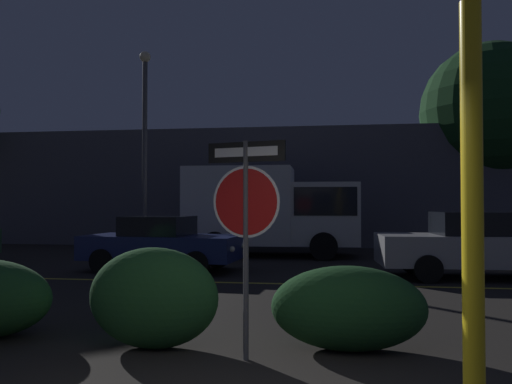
{
  "coord_description": "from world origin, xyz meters",
  "views": [
    {
      "loc": [
        0.61,
        -3.24,
        1.67
      ],
      "look_at": [
        -0.44,
        4.34,
        1.86
      ],
      "focal_mm": 35.0,
      "sensor_mm": 36.0,
      "label": 1
    }
  ],
  "objects": [
    {
      "name": "road_center_stripe",
      "position": [
        0.0,
        7.25,
        0.0
      ],
      "size": [
        42.32,
        0.12,
        0.01
      ],
      "primitive_type": "cube",
      "color": "gold",
      "rests_on": "ground_plane"
    },
    {
      "name": "stop_sign",
      "position": [
        -0.24,
        2.09,
        1.68
      ],
      "size": [
        0.88,
        0.24,
        2.36
      ],
      "rotation": [
        0.0,
        0.0,
        -0.25
      ],
      "color": "#4C4C51",
      "rests_on": "ground_plane"
    },
    {
      "name": "yellow_pole_right",
      "position": [
        1.59,
        0.26,
        1.52
      ],
      "size": [
        0.14,
        0.14,
        3.04
      ],
      "primitive_type": "cylinder",
      "color": "yellow",
      "rests_on": "ground_plane"
    },
    {
      "name": "hedge_bush_2",
      "position": [
        -1.37,
        2.36,
        0.58
      ],
      "size": [
        1.54,
        0.78,
        1.17
      ],
      "primitive_type": "ellipsoid",
      "color": "#1E4C23",
      "rests_on": "ground_plane"
    },
    {
      "name": "hedge_bush_3",
      "position": [
        0.87,
        2.58,
        0.48
      ],
      "size": [
        1.77,
        0.9,
        0.96
      ],
      "primitive_type": "ellipsoid",
      "color": "#19421E",
      "rests_on": "ground_plane"
    },
    {
      "name": "passing_car_2",
      "position": [
        -3.46,
        8.9,
        0.69
      ],
      "size": [
        4.07,
        2.13,
        1.37
      ],
      "rotation": [
        0.0,
        0.0,
        -1.65
      ],
      "color": "navy",
      "rests_on": "ground_plane"
    },
    {
      "name": "passing_car_3",
      "position": [
        4.19,
        8.63,
        0.75
      ],
      "size": [
        4.91,
        1.96,
        1.5
      ],
      "rotation": [
        0.0,
        0.0,
        -1.53
      ],
      "color": "#9E9EA3",
      "rests_on": "ground_plane"
    },
    {
      "name": "delivery_truck",
      "position": [
        -1.06,
        12.89,
        1.55
      ],
      "size": [
        5.52,
        2.59,
        2.86
      ],
      "rotation": [
        0.0,
        0.0,
        -1.56
      ],
      "color": "silver",
      "rests_on": "ground_plane"
    },
    {
      "name": "street_lamp",
      "position": [
        -5.28,
        12.53,
        3.96
      ],
      "size": [
        0.36,
        0.36,
        6.76
      ],
      "color": "#4C4C51",
      "rests_on": "ground_plane"
    },
    {
      "name": "tree_1",
      "position": [
        7.17,
        17.55,
        5.34
      ],
      "size": [
        5.47,
        5.47,
        8.08
      ],
      "color": "#422D1E",
      "rests_on": "ground_plane"
    },
    {
      "name": "building_backdrop",
      "position": [
        -1.25,
        18.59,
        2.37
      ],
      "size": [
        35.5,
        4.78,
        4.74
      ],
      "primitive_type": "cube",
      "color": "#4C4C56",
      "rests_on": "ground_plane"
    }
  ]
}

